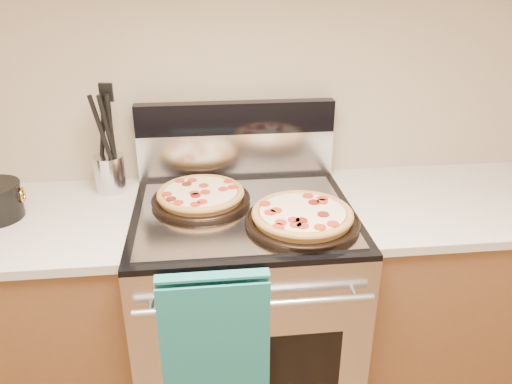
{
  "coord_description": "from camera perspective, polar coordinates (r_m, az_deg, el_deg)",
  "views": [
    {
      "loc": [
        -0.13,
        0.12,
        1.7
      ],
      "look_at": [
        0.03,
        1.55,
        1.03
      ],
      "focal_mm": 35.0,
      "sensor_mm": 36.0,
      "label": 1
    }
  ],
  "objects": [
    {
      "name": "wall_back",
      "position": [
        1.92,
        -2.54,
        14.28
      ],
      "size": [
        4.0,
        0.0,
        4.0
      ],
      "primitive_type": "plane",
      "rotation": [
        1.57,
        0.0,
        0.0
      ],
      "color": "#BEAC89",
      "rests_on": "ground"
    },
    {
      "name": "range_body",
      "position": [
        1.98,
        -1.3,
        -14.29
      ],
      "size": [
        0.76,
        0.68,
        0.9
      ],
      "primitive_type": "cube",
      "color": "#B7B7BC",
      "rests_on": "ground"
    },
    {
      "name": "cooktop",
      "position": [
        1.73,
        -1.44,
        -2.36
      ],
      "size": [
        0.76,
        0.68,
        0.02
      ],
      "primitive_type": "cube",
      "color": "black",
      "rests_on": "range_body"
    },
    {
      "name": "backsplash_lower",
      "position": [
        1.97,
        -2.28,
        4.31
      ],
      "size": [
        0.76,
        0.06,
        0.18
      ],
      "primitive_type": "cube",
      "color": "silver",
      "rests_on": "cooktop"
    },
    {
      "name": "backsplash_upper",
      "position": [
        1.93,
        -2.35,
        8.5
      ],
      "size": [
        0.76,
        0.06,
        0.12
      ],
      "primitive_type": "cube",
      "color": "black",
      "rests_on": "backsplash_lower"
    },
    {
      "name": "oven_handle",
      "position": [
        1.47,
        -0.06,
        -12.84
      ],
      "size": [
        0.7,
        0.03,
        0.03
      ],
      "primitive_type": "cylinder",
      "rotation": [
        0.0,
        1.57,
        0.0
      ],
      "color": "silver",
      "rests_on": "range_body"
    },
    {
      "name": "dish_towel",
      "position": [
        1.53,
        -4.72,
        -16.08
      ],
      "size": [
        0.32,
        0.05,
        0.42
      ],
      "primitive_type": null,
      "color": "#1A5F86",
      "rests_on": "oven_handle"
    },
    {
      "name": "foil_sheet",
      "position": [
        1.7,
        -1.36,
        -2.43
      ],
      "size": [
        0.7,
        0.55,
        0.01
      ],
      "primitive_type": "cube",
      "color": "gray",
      "rests_on": "cooktop"
    },
    {
      "name": "cabinet_left",
      "position": [
        2.14,
        -26.33,
        -14.24
      ],
      "size": [
        1.0,
        0.62,
        0.88
      ],
      "primitive_type": "cube",
      "color": "brown",
      "rests_on": "ground"
    },
    {
      "name": "cabinet_right",
      "position": [
        2.25,
        22.08,
        -11.42
      ],
      "size": [
        1.0,
        0.62,
        0.88
      ],
      "primitive_type": "cube",
      "color": "brown",
      "rests_on": "ground"
    },
    {
      "name": "countertop_right",
      "position": [
        2.03,
        24.1,
        -0.89
      ],
      "size": [
        1.02,
        0.64,
        0.03
      ],
      "primitive_type": "cube",
      "color": "beige",
      "rests_on": "cabinet_right"
    },
    {
      "name": "pepperoni_pizza_back",
      "position": [
        1.77,
        -6.32,
        -0.44
      ],
      "size": [
        0.45,
        0.45,
        0.05
      ],
      "primitive_type": null,
      "rotation": [
        0.0,
        0.0,
        -0.39
      ],
      "color": "#AD6934",
      "rests_on": "foil_sheet"
    },
    {
      "name": "pepperoni_pizza_front",
      "position": [
        1.62,
        5.32,
        -2.83
      ],
      "size": [
        0.44,
        0.44,
        0.05
      ],
      "primitive_type": null,
      "rotation": [
        0.0,
        0.0,
        -0.24
      ],
      "color": "#AD6934",
      "rests_on": "foil_sheet"
    },
    {
      "name": "utensil_crock",
      "position": [
        1.95,
        -16.35,
        2.06
      ],
      "size": [
        0.13,
        0.13,
        0.14
      ],
      "primitive_type": "cylinder",
      "rotation": [
        0.0,
        0.0,
        0.12
      ],
      "color": "silver",
      "rests_on": "countertop_left"
    }
  ]
}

